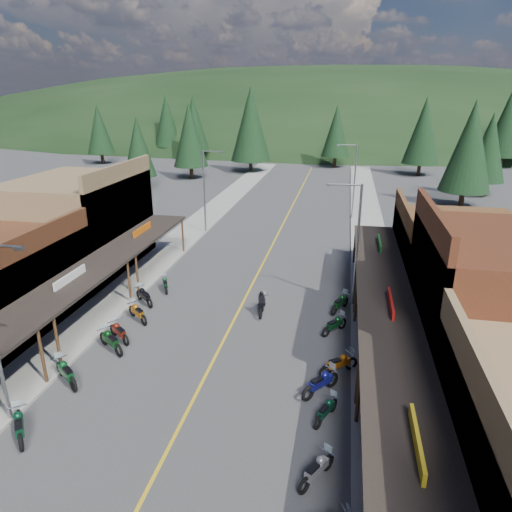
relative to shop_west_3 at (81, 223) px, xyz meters
The scene contains 38 objects.
ground 18.17m from the shop_west_3, 39.34° to the right, with size 220.00×220.00×0.00m, color #38383A.
centerline 16.67m from the shop_west_3, 32.26° to the left, with size 0.15×90.00×0.01m, color gold.
sidewalk_west 10.65m from the shop_west_3, 59.70° to the left, with size 3.40×94.00×0.15m, color gray.
sidewalk_east 24.35m from the shop_west_3, 21.15° to the left, with size 3.40×94.00×0.15m, color gray.
shop_west_3 is the anchor object (origin of this frame).
shop_east_2 29.19m from the shop_west_3, 19.20° to the right, with size 10.90×9.00×8.20m.
shop_east_3 27.56m from the shop_west_3, ahead, with size 10.90×10.20×6.20m.
streetlight_1 12.73m from the shop_west_3, 57.44° to the left, with size 2.16×0.18×8.00m.
streetlight_2 21.02m from the shop_west_3, ahead, with size 2.16×0.18×8.00m.
streetlight_3 27.94m from the shop_west_3, 42.04° to the left, with size 2.16×0.18×8.00m.
ridge_hill 124.52m from the shop_west_3, 83.64° to the left, with size 310.00×140.00×60.00m, color black.
pine_0 57.15m from the shop_west_3, 117.34° to the left, with size 5.04×5.04×11.00m.
pine_1 59.70m from the shop_west_3, 99.87° to the left, with size 5.88×5.88×12.50m.
pine_2 47.07m from the shop_west_3, 85.37° to the left, with size 6.72×6.72×14.00m.
pine_3 57.59m from the shop_west_3, 71.99° to the left, with size 5.04×5.04×11.00m.
pine_4 58.27m from the shop_west_3, 56.87° to the left, with size 5.88×5.88×12.50m.
pine_5 77.38m from the shop_west_3, 51.79° to the left, with size 6.72×6.72×14.00m.
pine_7 67.32m from the shop_west_3, 105.72° to the left, with size 5.88×5.88×12.50m.
pine_8 29.95m from the shop_west_3, 105.97° to the left, with size 4.48×4.48×10.00m.
pine_9 50.71m from the shop_west_3, 41.73° to the left, with size 4.93×4.93×10.80m.
pine_10 39.07m from the shop_west_3, 96.22° to the left, with size 5.38×5.38×11.60m.
pine_11 43.22m from the shop_west_3, 38.32° to the left, with size 5.82×5.82×12.40m.
bike_west_5 19.89m from the shop_west_3, 66.79° to the right, with size 0.74×2.23×1.27m, color #0B3A22, non-canonical shape.
bike_west_6 16.54m from the shop_west_3, 62.57° to the right, with size 0.77×2.32×1.33m, color #0E461F, non-canonical shape.
bike_west_7 14.27m from the shop_west_3, 54.33° to the right, with size 0.77×2.32×1.32m, color #0B3B12, non-canonical shape.
bike_west_8 13.40m from the shop_west_3, 51.81° to the right, with size 0.69×2.08×1.19m, color maroon, non-canonical shape.
bike_west_9 11.67m from the shop_west_3, 44.32° to the right, with size 0.71×2.14×1.22m, color #A5580B, non-canonical shape.
bike_west_10 9.81m from the shop_west_3, 36.88° to the right, with size 0.73×2.18×1.25m, color black, non-canonical shape.
bike_west_11 9.21m from the shop_west_3, 22.59° to the right, with size 0.64×1.91×1.09m, color #0C3F1D, non-canonical shape.
bike_east_5 26.75m from the shop_west_3, 42.65° to the right, with size 0.67×2.00×1.15m, color gray, non-canonical shape.
bike_east_6 24.77m from the shop_west_3, 36.67° to the right, with size 0.63×1.88×1.08m, color #0B3723, non-canonical shape.
bike_east_7 23.48m from the shop_west_3, 33.69° to the right, with size 0.76×2.27×1.29m, color navy, non-canonical shape.
bike_east_8 23.24m from the shop_west_3, 28.97° to the right, with size 0.71×2.14×1.22m, color #BC5C0D, non-canonical shape.
bike_east_9 21.27m from the shop_west_3, 19.70° to the right, with size 0.67×2.02×1.15m, color #0B3B17, non-canonical shape.
bike_east_10 20.71m from the shop_west_3, 11.85° to the right, with size 0.71×2.13×1.22m, color #0D4416, non-canonical shape.
rider_on_bike 16.51m from the shop_west_3, 19.76° to the right, with size 0.85×2.16×1.61m.
pedestrian_east_a 25.76m from the shop_west_3, 30.66° to the right, with size 0.66×0.43×1.81m, color #271E2D.
pedestrian_east_b 21.58m from the shop_west_3, ahead, with size 0.78×0.45×1.60m, color #4C3F2F.
Camera 1 is at (6.08, -19.49, 13.12)m, focal length 32.00 mm.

